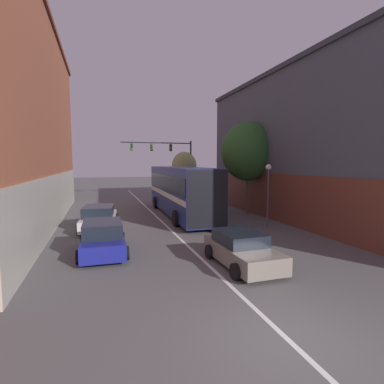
{
  "coord_description": "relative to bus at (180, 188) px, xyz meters",
  "views": [
    {
      "loc": [
        -3.89,
        -5.38,
        3.91
      ],
      "look_at": [
        2.35,
        14.82,
        1.86
      ],
      "focal_mm": 28.0,
      "sensor_mm": 36.0,
      "label": 1
    }
  ],
  "objects": [
    {
      "name": "street_lamp",
      "position": [
        4.0,
        -5.7,
        0.43
      ],
      "size": [
        0.36,
        0.36,
        3.84
      ],
      "color": "#47474C",
      "rests_on": "ground_plane"
    },
    {
      "name": "traffic_signal_gantry",
      "position": [
        1.86,
        12.16,
        2.82
      ],
      "size": [
        8.11,
        0.36,
        6.48
      ],
      "color": "black",
      "rests_on": "ground_plane"
    },
    {
      "name": "lane_center_line",
      "position": [
        -1.86,
        -0.02,
        -2.01
      ],
      "size": [
        0.14,
        44.4,
        0.01
      ],
      "color": "silver",
      "rests_on": "ground_plane"
    },
    {
      "name": "parked_car_left_near",
      "position": [
        -5.85,
        -3.27,
        -1.35
      ],
      "size": [
        2.41,
        4.52,
        1.4
      ],
      "rotation": [
        0.0,
        0.0,
        1.47
      ],
      "color": "silver",
      "rests_on": "ground_plane"
    },
    {
      "name": "street_tree_far",
      "position": [
        3.87,
        12.61,
        1.59
      ],
      "size": [
        2.94,
        2.65,
        5.23
      ],
      "color": "#4C3823",
      "rests_on": "ground_plane"
    },
    {
      "name": "ground_plane",
      "position": [
        -1.86,
        -16.23,
        -2.02
      ],
      "size": [
        160.0,
        160.0,
        0.0
      ],
      "primitive_type": "plane",
      "color": "#565454"
    },
    {
      "name": "street_tree_near",
      "position": [
        4.89,
        -1.32,
        2.74
      ],
      "size": [
        3.99,
        3.59,
        6.95
      ],
      "color": "brown",
      "rests_on": "ground_plane"
    },
    {
      "name": "bus",
      "position": [
        0.0,
        0.0,
        0.0
      ],
      "size": [
        2.94,
        12.65,
        3.6
      ],
      "rotation": [
        0.0,
        0.0,
        1.55
      ],
      "color": "navy",
      "rests_on": "ground_plane"
    },
    {
      "name": "parked_car_left_mid",
      "position": [
        -5.7,
        -8.33,
        -1.36
      ],
      "size": [
        2.04,
        4.12,
        1.42
      ],
      "rotation": [
        0.0,
        0.0,
        1.56
      ],
      "color": "navy",
      "rests_on": "ground_plane"
    },
    {
      "name": "building_right_storefront",
      "position": [
        9.56,
        -4.49,
        3.22
      ],
      "size": [
        8.23,
        22.72,
        10.24
      ],
      "color": "#4C515B",
      "rests_on": "ground_plane"
    },
    {
      "name": "hatchback_foreground",
      "position": [
        -0.63,
        -11.49,
        -1.41
      ],
      "size": [
        2.01,
        3.89,
        1.26
      ],
      "rotation": [
        0.0,
        0.0,
        1.59
      ],
      "color": "slate",
      "rests_on": "ground_plane"
    }
  ]
}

